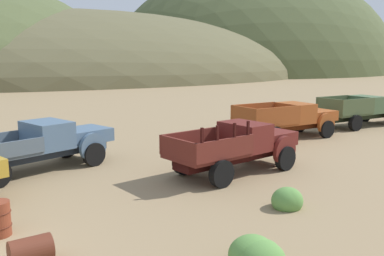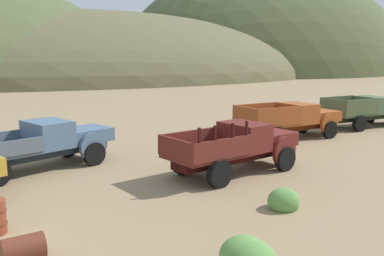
# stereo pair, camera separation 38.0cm
# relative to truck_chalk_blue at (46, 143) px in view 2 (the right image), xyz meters

# --- Properties ---
(hill_distant) EXTENTS (99.41, 56.91, 25.69)m
(hill_distant) POSITION_rel_truck_chalk_blue_xyz_m (21.28, 64.39, -0.99)
(hill_distant) COLOR brown
(hill_distant) RESTS_ON ground
(hill_far_left) EXTENTS (78.73, 57.72, 51.94)m
(hill_far_left) POSITION_rel_truck_chalk_blue_xyz_m (67.10, 68.98, -0.99)
(hill_far_left) COLOR #4C5633
(hill_far_left) RESTS_ON ground
(truck_chalk_blue) EXTENTS (6.71, 3.87, 1.89)m
(truck_chalk_blue) POSITION_rel_truck_chalk_blue_xyz_m (0.00, 0.00, 0.00)
(truck_chalk_blue) COLOR #262D39
(truck_chalk_blue) RESTS_ON ground
(truck_oxblood) EXTENTS (5.84, 3.00, 2.16)m
(truck_oxblood) POSITION_rel_truck_chalk_blue_xyz_m (6.53, -4.19, -0.00)
(truck_oxblood) COLOR black
(truck_oxblood) RESTS_ON ground
(truck_oxide_orange) EXTENTS (6.20, 2.41, 1.91)m
(truck_oxide_orange) POSITION_rel_truck_chalk_blue_xyz_m (12.97, -0.20, 0.02)
(truck_oxide_orange) COLOR #51220D
(truck_oxide_orange) RESTS_ON ground
(truck_weathered_green) EXTENTS (5.90, 2.36, 1.91)m
(truck_weathered_green) POSITION_rel_truck_chalk_blue_xyz_m (19.74, 0.50, 0.03)
(truck_weathered_green) COLOR #232B1B
(truck_weathered_green) RESTS_ON ground
(oil_drum_by_truck) EXTENTS (0.92, 0.67, 0.61)m
(oil_drum_by_truck) POSITION_rel_truck_chalk_blue_xyz_m (-1.94, -7.89, -0.69)
(oil_drum_by_truck) COLOR #5B2819
(oil_drum_by_truck) RESTS_ON ground
(bush_between_trucks) EXTENTS (0.77, 0.60, 0.52)m
(bush_between_trucks) POSITION_rel_truck_chalk_blue_xyz_m (7.70, 1.89, -0.86)
(bush_between_trucks) COLOR #5B8E42
(bush_between_trucks) RESTS_ON ground
(bush_near_barrel) EXTENTS (0.97, 0.88, 0.80)m
(bush_near_barrel) POSITION_rel_truck_chalk_blue_xyz_m (5.22, -8.15, -0.78)
(bush_near_barrel) COLOR #5B8E42
(bush_near_barrel) RESTS_ON ground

